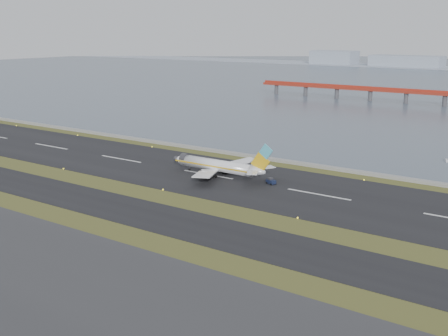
{
  "coord_description": "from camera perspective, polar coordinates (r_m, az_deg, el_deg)",
  "views": [
    {
      "loc": [
        106.97,
        -113.72,
        46.69
      ],
      "look_at": [
        12.06,
        22.0,
        5.65
      ],
      "focal_mm": 45.0,
      "sensor_mm": 36.0,
      "label": 1
    }
  ],
  "objects": [
    {
      "name": "airliner",
      "position": [
        182.47,
        -0.46,
        0.21
      ],
      "size": [
        38.52,
        32.89,
        12.8
      ],
      "color": "white",
      "rests_on": "ground"
    },
    {
      "name": "taxiway_strip",
      "position": [
        154.8,
        -10.96,
        -3.88
      ],
      "size": [
        1000.0,
        18.0,
        0.1
      ],
      "primitive_type": "cube",
      "color": "black",
      "rests_on": "ground"
    },
    {
      "name": "red_pier",
      "position": [
        376.04,
        21.56,
        6.94
      ],
      "size": [
        260.0,
        5.0,
        10.2
      ],
      "color": "#A82D1C",
      "rests_on": "ground"
    },
    {
      "name": "ground",
      "position": [
        162.95,
        -7.94,
        -2.87
      ],
      "size": [
        1000.0,
        1000.0,
        0.0
      ],
      "primitive_type": "plane",
      "color": "#344017",
      "rests_on": "ground"
    },
    {
      "name": "pushback_tug",
      "position": [
        174.22,
        4.79,
        -1.35
      ],
      "size": [
        3.49,
        2.69,
        1.98
      ],
      "rotation": [
        0.0,
        0.0,
        -0.35
      ],
      "color": "#141D39",
      "rests_on": "ground"
    },
    {
      "name": "runway_strip",
      "position": [
        185.12,
        -1.64,
        -0.68
      ],
      "size": [
        1000.0,
        45.0,
        0.1
      ],
      "primitive_type": "cube",
      "color": "black",
      "rests_on": "ground"
    },
    {
      "name": "seawall",
      "position": [
        209.17,
        3.26,
        1.14
      ],
      "size": [
        1000.0,
        2.5,
        1.0
      ],
      "primitive_type": "cube",
      "color": "gray",
      "rests_on": "ground"
    }
  ]
}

